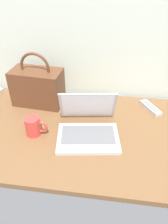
% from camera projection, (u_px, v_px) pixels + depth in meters
% --- Properties ---
extents(desk, '(1.60, 0.76, 0.03)m').
position_uv_depth(desk, '(78.00, 132.00, 1.18)').
color(desk, brown).
rests_on(desk, ground).
extents(laptop, '(0.35, 0.34, 0.21)m').
position_uv_depth(laptop, '(88.00, 126.00, 1.12)').
color(laptop, '#B2B5BA').
rests_on(laptop, desk).
extents(coffee_mug, '(0.12, 0.08, 0.10)m').
position_uv_depth(coffee_mug, '(33.00, 126.00, 1.11)').
color(coffee_mug, red).
rests_on(coffee_mug, desk).
extents(remote_control_far, '(0.12, 0.16, 0.02)m').
position_uv_depth(remote_control_far, '(151.00, 108.00, 1.32)').
color(remote_control_far, '#B7B7B7').
rests_on(remote_control_far, desk).
extents(handbag, '(0.31, 0.19, 0.33)m').
position_uv_depth(handbag, '(38.00, 86.00, 1.32)').
color(handbag, '#59331E').
rests_on(handbag, desk).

